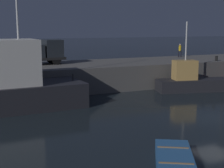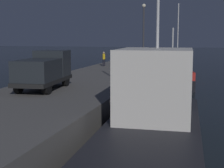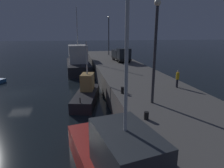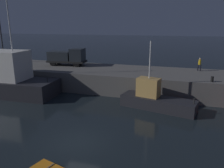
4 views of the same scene
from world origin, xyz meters
The scene contains 9 objects.
pier_quay centered at (0.00, 14.09, 1.18)m, with size 57.56×7.67×2.36m.
fishing_trawler_red centered at (-12.87, 7.63, 1.71)m, with size 13.17×4.69×11.59m.
fishing_boat_blue centered at (4.39, 8.19, 0.90)m, with size 7.39×3.62×6.42m.
fishing_boat_white centered at (17.71, 8.98, 1.20)m, with size 10.64×4.98×9.90m.
lamp_post_east centered at (12.12, 12.53, 6.53)m, with size 0.44×0.44×7.05m.
utility_truck centered at (-8.57, 15.06, 3.58)m, with size 5.45×2.52×2.36m.
dockworker centered at (8.67, 16.36, 3.27)m, with size 0.41×0.37×1.60m.
bollard_west centered at (14.73, 11.12, 2.59)m, with size 0.28×0.28×0.46m, color black.
bollard_central centered at (9.54, 10.94, 2.63)m, with size 0.28×0.28×0.55m, color black.
Camera 2 is at (-27.66, 5.48, 5.59)m, focal length 54.55 mm.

